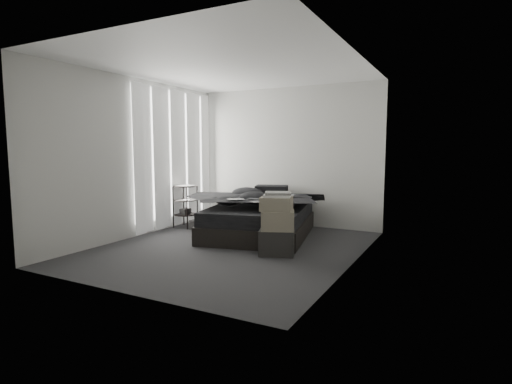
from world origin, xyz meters
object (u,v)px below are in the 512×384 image
at_px(side_stand, 185,207).
at_px(box_lower, 277,242).
at_px(laptop, 283,191).
at_px(bed, 260,227).

distance_m(side_stand, box_lower, 2.52).
bearing_deg(box_lower, side_stand, 157.23).
bearing_deg(laptop, side_stand, -170.11).
bearing_deg(side_stand, box_lower, -22.77).
xyz_separation_m(laptop, side_stand, (-1.91, -0.14, -0.37)).
height_order(side_stand, box_lower, side_stand).
distance_m(laptop, side_stand, 1.95).
relative_size(laptop, side_stand, 0.43).
bearing_deg(side_stand, bed, 0.45).
bearing_deg(box_lower, laptop, 109.95).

